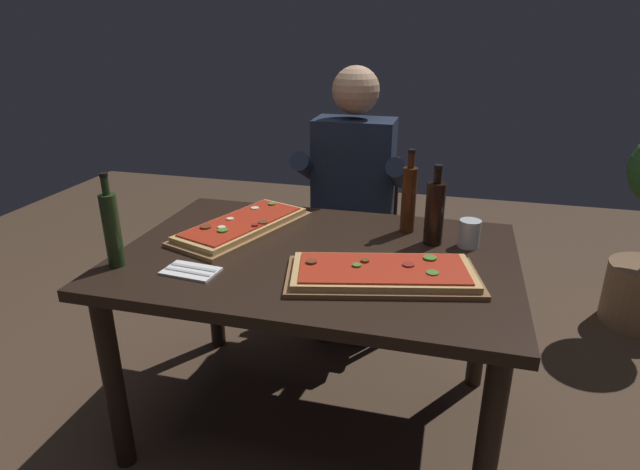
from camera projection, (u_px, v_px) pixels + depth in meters
name	position (u px, v px, depth m)	size (l,w,h in m)	color
ground_plane	(317.00, 418.00, 2.17)	(6.40, 6.40, 0.00)	#4C3828
dining_table	(317.00, 277.00, 1.93)	(1.40, 0.96, 0.74)	black
pizza_rectangular_front	(383.00, 274.00, 1.69)	(0.67, 0.42, 0.05)	brown
pizza_rectangular_left	(242.00, 226.00, 2.09)	(0.44, 0.64, 0.05)	olive
wine_bottle_dark	(409.00, 198.00, 2.04)	(0.06, 0.06, 0.33)	#47230F
oil_bottle_amber	(435.00, 212.00, 1.93)	(0.07, 0.07, 0.30)	black
vinegar_bottle_green	(112.00, 228.00, 1.75)	(0.06, 0.06, 0.32)	#233819
tumbler_near_camera	(469.00, 234.00, 1.93)	(0.08, 0.08, 0.10)	silver
napkin_cutlery_set	(191.00, 271.00, 1.75)	(0.19, 0.13, 0.01)	white
diner_chair	(355.00, 233.00, 2.76)	(0.44, 0.44, 0.87)	black
seated_diner	(352.00, 193.00, 2.56)	(0.53, 0.41, 1.33)	#23232D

